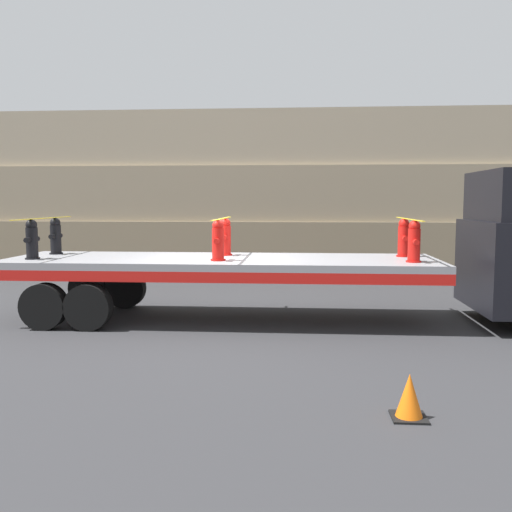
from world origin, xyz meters
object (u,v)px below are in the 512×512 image
Objects in this scene: fire_hydrant_red_far_2 at (404,238)px; fire_hydrant_red_near_1 at (218,241)px; fire_hydrant_black_far_0 at (56,237)px; traffic_cone at (409,397)px; flatbed_trailer at (192,270)px; fire_hydrant_red_near_2 at (414,242)px; fire_hydrant_black_near_0 at (32,240)px; fire_hydrant_red_far_1 at (225,237)px.

fire_hydrant_red_near_1 is at bearing -163.50° from fire_hydrant_red_far_2.
fire_hydrant_black_far_0 reaches higher than traffic_cone.
fire_hydrant_black_far_0 reaches higher than flatbed_trailer.
fire_hydrant_red_near_2 and fire_hydrant_red_far_2 have the same top height.
fire_hydrant_black_far_0 is 1.00× the size of fire_hydrant_red_near_1.
fire_hydrant_black_far_0 and fire_hydrant_red_near_1 have the same top height.
traffic_cone is (3.42, -5.13, -0.77)m from flatbed_trailer.
fire_hydrant_black_far_0 is (0.00, 1.10, 0.00)m from fire_hydrant_black_near_0.
fire_hydrant_red_near_1 is 5.54m from traffic_cone.
fire_hydrant_red_far_2 is at bearing 0.00° from fire_hydrant_red_far_1.
traffic_cone is at bearing -101.19° from fire_hydrant_red_near_2.
fire_hydrant_black_far_0 is 1.00× the size of fire_hydrant_red_near_2.
fire_hydrant_red_near_2 is (3.70, -1.10, 0.00)m from fire_hydrant_red_far_1.
fire_hydrant_black_far_0 is 7.40m from fire_hydrant_red_far_2.
fire_hydrant_red_far_1 is (0.00, 1.10, 0.00)m from fire_hydrant_red_near_1.
fire_hydrant_red_far_1 is 1.00× the size of fire_hydrant_red_far_2.
fire_hydrant_red_far_1 reaches higher than traffic_cone.
fire_hydrant_black_far_0 is at bearing 169.91° from flatbed_trailer.
fire_hydrant_black_far_0 is 3.70m from fire_hydrant_red_far_1.
fire_hydrant_red_near_1 is at bearing -90.00° from fire_hydrant_red_far_1.
fire_hydrant_black_far_0 is at bearing 171.58° from fire_hydrant_red_near_2.
fire_hydrant_red_far_2 is 5.91m from traffic_cone.
flatbed_trailer is 1.04m from fire_hydrant_red_near_1.
fire_hydrant_red_near_1 and fire_hydrant_red_far_2 have the same top height.
fire_hydrant_red_near_2 is (7.40, 0.00, 0.00)m from fire_hydrant_black_near_0.
fire_hydrant_black_near_0 and fire_hydrant_red_far_2 have the same top height.
fire_hydrant_black_far_0 is 3.86m from fire_hydrant_red_near_1.
flatbed_trailer is 10.94× the size of fire_hydrant_red_far_2.
fire_hydrant_red_near_1 is 1.00× the size of fire_hydrant_red_far_2.
fire_hydrant_black_near_0 reaches higher than traffic_cone.
fire_hydrant_red_far_1 is at bearing 116.23° from traffic_cone.
fire_hydrant_black_near_0 reaches higher than flatbed_trailer.
traffic_cone is (6.50, -4.58, -1.40)m from fire_hydrant_black_near_0.
fire_hydrant_red_far_2 is 1.55× the size of traffic_cone.
fire_hydrant_black_near_0 is 1.00× the size of fire_hydrant_red_far_2.
fire_hydrant_red_far_1 is (3.70, 0.00, 0.00)m from fire_hydrant_black_far_0.
fire_hydrant_black_far_0 is 1.00× the size of fire_hydrant_red_far_2.
fire_hydrant_black_far_0 is at bearing 180.00° from fire_hydrant_red_far_1.
fire_hydrant_red_far_1 is at bearing 163.50° from fire_hydrant_red_near_2.
flatbed_trailer is at bearing 172.77° from fire_hydrant_red_near_2.
fire_hydrant_red_far_2 is at bearing 8.42° from fire_hydrant_black_near_0.
flatbed_trailer is 10.94× the size of fire_hydrant_red_near_2.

